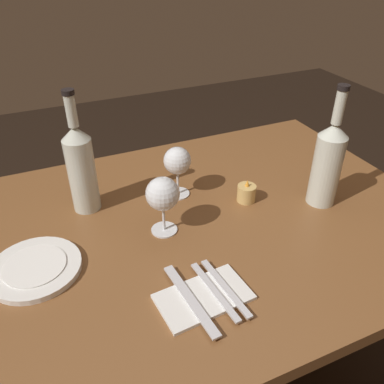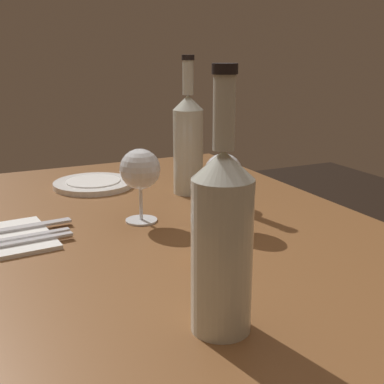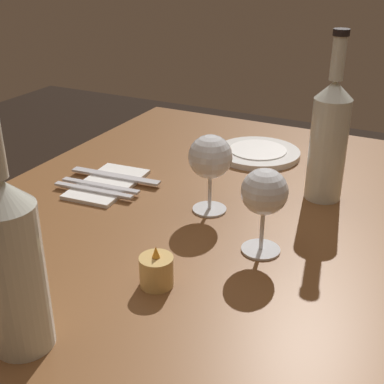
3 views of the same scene
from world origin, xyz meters
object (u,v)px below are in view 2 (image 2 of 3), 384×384
(wine_glass_left, at_px, (223,175))
(dinner_plate, at_px, (93,184))
(wine_bottle_second, at_px, (188,142))
(table_knife, at_px, (17,228))
(wine_glass_right, at_px, (139,171))
(fork_outer, at_px, (23,242))
(fork_inner, at_px, (21,237))
(wine_bottle, at_px, (222,237))
(folded_napkin, at_px, (20,236))
(votive_candle, at_px, (213,251))

(wine_glass_left, distance_m, dinner_plate, 0.45)
(wine_glass_left, height_order, dinner_plate, wine_glass_left)
(wine_bottle_second, xyz_separation_m, table_knife, (-0.12, 0.42, -0.12))
(wine_glass_left, bearing_deg, wine_glass_right, 56.02)
(wine_bottle_second, bearing_deg, fork_outer, 115.47)
(dinner_plate, relative_size, fork_inner, 1.13)
(wine_bottle, xyz_separation_m, folded_napkin, (0.45, 0.19, -0.12))
(table_knife, bearing_deg, fork_outer, 180.00)
(votive_candle, relative_size, folded_napkin, 0.34)
(dinner_plate, bearing_deg, wine_bottle_second, -128.60)
(votive_candle, height_order, fork_outer, votive_candle)
(wine_bottle, relative_size, wine_bottle_second, 1.00)
(wine_bottle, relative_size, table_knife, 1.58)
(wine_glass_left, xyz_separation_m, wine_glass_right, (0.09, 0.14, 0.00))
(wine_glass_right, xyz_separation_m, dinner_plate, (0.31, 0.02, -0.10))
(wine_glass_right, height_order, fork_outer, wine_glass_right)
(dinner_plate, height_order, table_knife, dinner_plate)
(wine_bottle, height_order, dinner_plate, wine_bottle)
(wine_bottle, bearing_deg, fork_outer, 25.18)
(wine_bottle, bearing_deg, dinner_plate, -2.85)
(wine_bottle_second, height_order, folded_napkin, wine_bottle_second)
(wine_bottle, distance_m, wine_bottle_second, 0.64)
(fork_inner, relative_size, fork_outer, 1.00)
(folded_napkin, bearing_deg, fork_inner, -180.00)
(fork_outer, bearing_deg, votive_candle, -127.64)
(wine_glass_right, xyz_separation_m, fork_outer, (-0.05, 0.24, -0.10))
(table_knife, bearing_deg, folded_napkin, 180.00)
(wine_bottle, height_order, folded_napkin, wine_bottle)
(votive_candle, relative_size, fork_inner, 0.37)
(dinner_plate, distance_m, folded_napkin, 0.38)
(fork_outer, bearing_deg, table_knife, 0.00)
(folded_napkin, distance_m, fork_inner, 0.03)
(wine_glass_left, bearing_deg, wine_bottle_second, -9.23)
(votive_candle, distance_m, folded_napkin, 0.38)
(votive_candle, bearing_deg, dinner_plate, 4.94)
(dinner_plate, bearing_deg, fork_outer, 147.86)
(fork_outer, bearing_deg, wine_bottle, -154.82)
(fork_outer, height_order, table_knife, same)
(fork_inner, bearing_deg, folded_napkin, 0.00)
(table_knife, bearing_deg, wine_glass_left, -108.75)
(wine_glass_left, height_order, wine_bottle, wine_bottle)
(wine_bottle, height_order, table_knife, wine_bottle)
(votive_candle, height_order, folded_napkin, votive_candle)
(wine_glass_right, relative_size, fork_outer, 0.85)
(fork_outer, relative_size, table_knife, 0.86)
(wine_glass_right, distance_m, votive_candle, 0.27)
(votive_candle, distance_m, table_knife, 0.40)
(dinner_plate, bearing_deg, votive_candle, -175.06)
(fork_inner, bearing_deg, wine_bottle, -156.14)
(wine_glass_right, height_order, dinner_plate, wine_glass_right)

